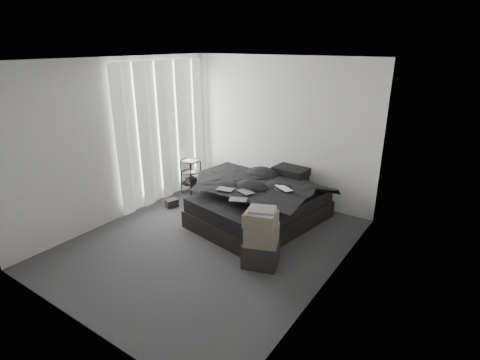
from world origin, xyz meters
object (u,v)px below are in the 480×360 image
Objects in this scene: laptop at (281,184)px; side_stand at (191,177)px; bed at (260,214)px; box_lower at (261,254)px.

laptop is 0.50× the size of side_stand.
bed is 1.82m from side_stand.
bed is at bearing 121.84° from box_lower.
laptop reaches higher than side_stand.
bed is 0.72m from laptop.
side_stand is 2.85m from box_lower.
bed is at bearing -10.45° from side_stand.
side_stand is (-1.78, 0.33, 0.19)m from bed.
side_stand is 1.45× the size of box_lower.
side_stand is at bearing 179.52° from bed.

